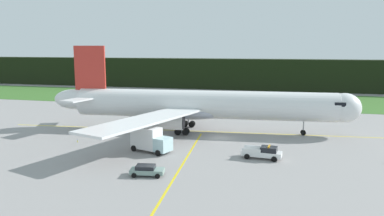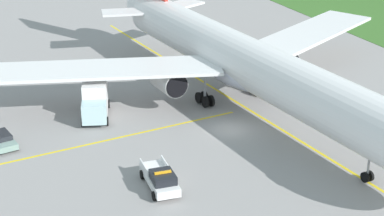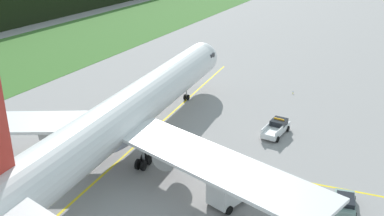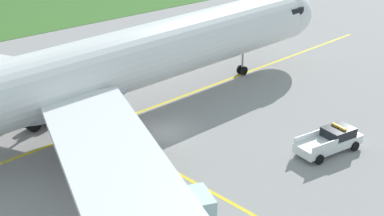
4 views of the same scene
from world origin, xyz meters
name	(u,v)px [view 2 (image 2 of 4)]	position (x,y,z in m)	size (l,w,h in m)	color
ground	(230,130)	(0.00, 0.00, 0.00)	(320.00, 320.00, 0.00)	gray
taxiway_centerline_main	(248,109)	(-3.89, 4.10, 0.00)	(75.37, 0.30, 0.01)	yellow
taxiway_centerline_spur	(68,149)	(-2.32, -15.64, 0.00)	(35.86, 0.30, 0.01)	yellow
airliner	(245,63)	(-4.68, 4.03, 4.94)	(56.78, 50.21, 15.69)	silver
ops_pickup_truck	(160,179)	(7.96, -10.55, 0.90)	(5.66, 2.66, 1.94)	white
catering_truck	(95,99)	(-8.66, -11.07, 1.90)	(6.67, 4.36, 3.83)	#ABCED3
staff_car	(1,140)	(-5.34, -21.10, 0.70)	(4.32, 2.58, 1.30)	gray
taxiway_edge_light_west	(83,71)	(-22.19, -8.75, 0.24)	(0.12, 0.12, 0.44)	yellow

